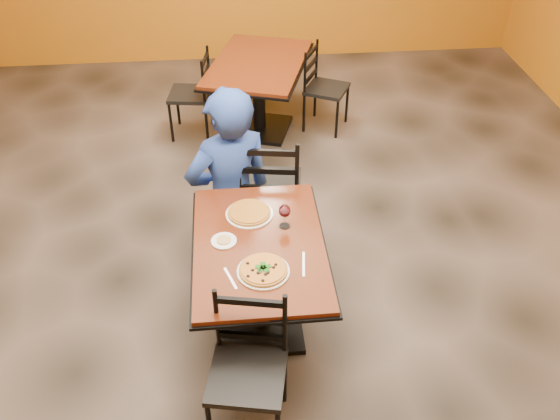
{
  "coord_description": "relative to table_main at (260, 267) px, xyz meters",
  "views": [
    {
      "loc": [
        -0.13,
        -3.27,
        3.18
      ],
      "look_at": [
        0.15,
        -0.3,
        0.85
      ],
      "focal_mm": 38.4,
      "sensor_mm": 36.0,
      "label": 1
    }
  ],
  "objects": [
    {
      "name": "wine_glass",
      "position": [
        0.17,
        0.16,
        0.28
      ],
      "size": [
        0.08,
        0.08,
        0.18
      ],
      "primitive_type": null,
      "color": "white",
      "rests_on": "table_main"
    },
    {
      "name": "pizza_far",
      "position": [
        -0.04,
        0.3,
        0.21
      ],
      "size": [
        0.28,
        0.28,
        0.02
      ],
      "primitive_type": "cylinder",
      "color": "gold",
      "rests_on": "plate_far"
    },
    {
      "name": "chair_second_left",
      "position": [
        -0.52,
        2.66,
        -0.12
      ],
      "size": [
        0.45,
        0.45,
        0.87
      ],
      "primitive_type": null,
      "rotation": [
        0.0,
        0.0,
        -1.72
      ],
      "color": "black",
      "rests_on": "floor"
    },
    {
      "name": "table_main",
      "position": [
        0.0,
        0.0,
        0.0
      ],
      "size": [
        0.83,
        1.23,
        0.75
      ],
      "color": "#601F0F",
      "rests_on": "floor"
    },
    {
      "name": "dip",
      "position": [
        -0.21,
        0.04,
        0.21
      ],
      "size": [
        0.09,
        0.09,
        0.01
      ],
      "primitive_type": "cylinder",
      "color": "tan",
      "rests_on": "side_plate"
    },
    {
      "name": "table_second",
      "position": [
        0.17,
        2.66,
        0.0
      ],
      "size": [
        1.23,
        1.5,
        0.75
      ],
      "rotation": [
        0.0,
        0.0,
        -0.31
      ],
      "color": "#601F0F",
      "rests_on": "floor"
    },
    {
      "name": "chair_main_near",
      "position": [
        -0.12,
        -0.75,
        -0.1
      ],
      "size": [
        0.49,
        0.49,
        0.91
      ],
      "primitive_type": null,
      "rotation": [
        0.0,
        0.0,
        -0.2
      ],
      "color": "black",
      "rests_on": "floor"
    },
    {
      "name": "knife",
      "position": [
        0.25,
        -0.21,
        0.2
      ],
      "size": [
        0.04,
        0.21,
        0.0
      ],
      "primitive_type": "cube",
      "rotation": [
        0.0,
        0.0,
        -0.12
      ],
      "color": "silver",
      "rests_on": "table_main"
    },
    {
      "name": "side_plate",
      "position": [
        -0.21,
        0.04,
        0.2
      ],
      "size": [
        0.16,
        0.16,
        0.01
      ],
      "primitive_type": "cylinder",
      "color": "white",
      "rests_on": "table_main"
    },
    {
      "name": "plate_main",
      "position": [
        0.01,
        -0.25,
        0.2
      ],
      "size": [
        0.31,
        0.31,
        0.01
      ],
      "primitive_type": "cylinder",
      "color": "white",
      "rests_on": "table_main"
    },
    {
      "name": "diner",
      "position": [
        -0.16,
        0.83,
        0.14
      ],
      "size": [
        0.78,
        0.65,
        1.4
      ],
      "primitive_type": "imported",
      "rotation": [
        0.0,
        0.0,
        3.49
      ],
      "color": "navy",
      "rests_on": "floor"
    },
    {
      "name": "pizza_main",
      "position": [
        0.01,
        -0.25,
        0.21
      ],
      "size": [
        0.28,
        0.28,
        0.02
      ],
      "primitive_type": "cylinder",
      "color": "maroon",
      "rests_on": "plate_main"
    },
    {
      "name": "chair_main_far",
      "position": [
        0.14,
        0.95,
        -0.05
      ],
      "size": [
        0.52,
        0.52,
        1.01
      ],
      "primitive_type": null,
      "rotation": [
        0.0,
        0.0,
        2.99
      ],
      "color": "black",
      "rests_on": "floor"
    },
    {
      "name": "plate_far",
      "position": [
        -0.04,
        0.3,
        0.2
      ],
      "size": [
        0.31,
        0.31,
        0.01
      ],
      "primitive_type": "cylinder",
      "color": "white",
      "rests_on": "table_main"
    },
    {
      "name": "fork",
      "position": [
        -0.18,
        -0.28,
        0.2
      ],
      "size": [
        0.08,
        0.18,
        0.0
      ],
      "primitive_type": "cube",
      "rotation": [
        0.0,
        0.0,
        0.34
      ],
      "color": "silver",
      "rests_on": "table_main"
    },
    {
      "name": "floor",
      "position": [
        0.0,
        0.5,
        -0.56
      ],
      "size": [
        7.0,
        8.0,
        0.01
      ],
      "primitive_type": "cube",
      "color": "black",
      "rests_on": "ground"
    },
    {
      "name": "chair_second_right",
      "position": [
        0.85,
        2.66,
        -0.13
      ],
      "size": [
        0.52,
        0.52,
        0.86
      ],
      "primitive_type": null,
      "rotation": [
        0.0,
        0.0,
        1.1
      ],
      "color": "black",
      "rests_on": "floor"
    }
  ]
}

